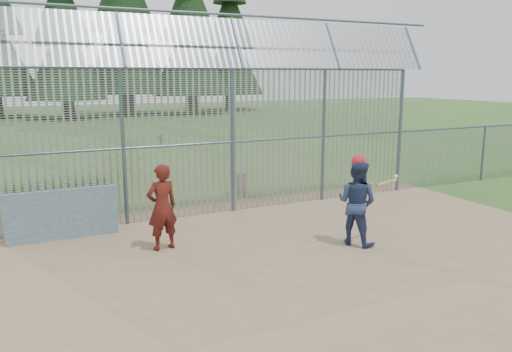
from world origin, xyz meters
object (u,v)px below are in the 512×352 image
onlooker (162,207)px  trash_can (241,183)px  dugout_wall (62,214)px  batter (357,203)px

onlooker → trash_can: (3.70, 4.09, -0.60)m
dugout_wall → onlooker: bearing=-41.2°
dugout_wall → batter: (6.00, -3.24, 0.37)m
batter → trash_can: (-0.37, 5.64, -0.61)m
dugout_wall → trash_can: dugout_wall is taller
onlooker → dugout_wall: bearing=-50.9°
batter → dugout_wall: bearing=34.0°
batter → onlooker: (-4.07, 1.55, -0.00)m
dugout_wall → batter: 6.83m
trash_can → onlooker: bearing=-132.1°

